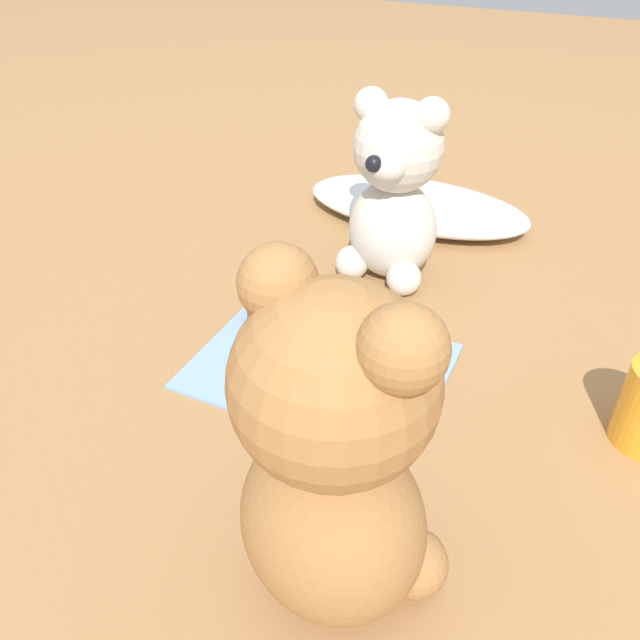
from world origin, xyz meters
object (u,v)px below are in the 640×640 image
(teddy_bear_tan, at_px, (337,462))
(cupcake_near_cream_bear, at_px, (268,298))
(cupcake_near_tan_bear, at_px, (330,367))
(teddy_bear_cream, at_px, (394,193))
(saucer_plate, at_px, (330,392))

(teddy_bear_tan, distance_m, cupcake_near_cream_bear, 0.32)
(teddy_bear_tan, relative_size, cupcake_near_tan_bear, 3.50)
(teddy_bear_tan, height_order, cupcake_near_cream_bear, teddy_bear_tan)
(cupcake_near_tan_bear, bearing_deg, teddy_bear_cream, 97.01)
(saucer_plate, relative_size, cupcake_near_tan_bear, 1.07)
(cupcake_near_cream_bear, height_order, cupcake_near_tan_bear, cupcake_near_tan_bear)
(teddy_bear_tan, relative_size, saucer_plate, 3.27)
(cupcake_near_cream_bear, distance_m, cupcake_near_tan_bear, 0.14)
(cupcake_near_tan_bear, bearing_deg, teddy_bear_tan, -64.51)
(teddy_bear_cream, relative_size, saucer_plate, 2.83)
(cupcake_near_cream_bear, height_order, saucer_plate, cupcake_near_cream_bear)
(teddy_bear_tan, relative_size, cupcake_near_cream_bear, 3.86)
(teddy_bear_cream, height_order, teddy_bear_tan, teddy_bear_tan)
(teddy_bear_tan, distance_m, cupcake_near_tan_bear, 0.20)
(saucer_plate, bearing_deg, cupcake_near_cream_bear, 142.87)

